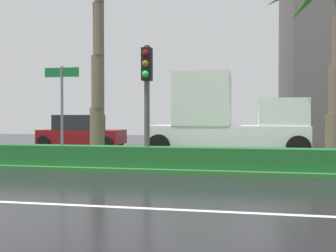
{
  "coord_description": "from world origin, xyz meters",
  "views": [
    {
      "loc": [
        4.93,
        -4.88,
        1.61
      ],
      "look_at": [
        1.9,
        10.34,
        1.27
      ],
      "focal_mm": 43.2,
      "sensor_mm": 36.0,
      "label": 1
    }
  ],
  "objects_px": {
    "traffic_signal_median_right": "(147,83)",
    "street_name_sign": "(62,102)",
    "car_in_traffic_second": "(81,132)",
    "box_truck_lead": "(226,119)"
  },
  "relations": [
    {
      "from": "street_name_sign",
      "to": "box_truck_lead",
      "type": "height_order",
      "value": "box_truck_lead"
    },
    {
      "from": "street_name_sign",
      "to": "box_truck_lead",
      "type": "xyz_separation_m",
      "value": [
        4.64,
        5.66,
        -0.53
      ]
    },
    {
      "from": "traffic_signal_median_right",
      "to": "street_name_sign",
      "type": "bearing_deg",
      "value": -177.5
    },
    {
      "from": "street_name_sign",
      "to": "car_in_traffic_second",
      "type": "distance_m",
      "value": 8.79
    },
    {
      "from": "box_truck_lead",
      "to": "street_name_sign",
      "type": "bearing_deg",
      "value": -129.35
    },
    {
      "from": "box_truck_lead",
      "to": "car_in_traffic_second",
      "type": "bearing_deg",
      "value": 161.52
    },
    {
      "from": "traffic_signal_median_right",
      "to": "box_truck_lead",
      "type": "bearing_deg",
      "value": 70.02
    },
    {
      "from": "street_name_sign",
      "to": "traffic_signal_median_right",
      "type": "bearing_deg",
      "value": 2.5
    },
    {
      "from": "traffic_signal_median_right",
      "to": "street_name_sign",
      "type": "xyz_separation_m",
      "value": [
        -2.63,
        -0.11,
        -0.53
      ]
    },
    {
      "from": "traffic_signal_median_right",
      "to": "box_truck_lead",
      "type": "relative_size",
      "value": 0.56
    }
  ]
}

